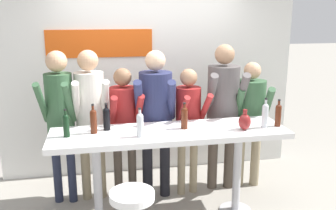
{
  "coord_description": "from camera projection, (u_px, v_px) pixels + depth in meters",
  "views": [
    {
      "loc": [
        -0.73,
        -3.65,
        2.25
      ],
      "look_at": [
        0.0,
        0.1,
        1.27
      ],
      "focal_mm": 40.0,
      "sensor_mm": 36.0,
      "label": 1
    }
  ],
  "objects": [
    {
      "name": "person_right",
      "position": [
        223.0,
        102.0,
        4.6
      ],
      "size": [
        0.51,
        0.62,
        1.85
      ],
      "rotation": [
        0.0,
        0.0,
        -0.11
      ],
      "color": "#473D33",
      "rests_on": "ground_plane"
    },
    {
      "name": "person_center",
      "position": [
        156.0,
        109.0,
        4.4
      ],
      "size": [
        0.53,
        0.64,
        1.8
      ],
      "rotation": [
        0.0,
        0.0,
        -0.19
      ],
      "color": "black",
      "rests_on": "ground_plane"
    },
    {
      "name": "decorative_vase",
      "position": [
        245.0,
        122.0,
        3.92
      ],
      "size": [
        0.13,
        0.13,
        0.22
      ],
      "color": "maroon",
      "rests_on": "tasting_table"
    },
    {
      "name": "back_wall",
      "position": [
        149.0,
        77.0,
        5.18
      ],
      "size": [
        4.08,
        0.12,
        2.68
      ],
      "color": "silver",
      "rests_on": "ground_plane"
    },
    {
      "name": "wine_bottle_4",
      "position": [
        265.0,
        114.0,
        3.97
      ],
      "size": [
        0.07,
        0.07,
        0.33
      ],
      "color": "#B7BCC1",
      "rests_on": "tasting_table"
    },
    {
      "name": "wine_bottle_3",
      "position": [
        184.0,
        117.0,
        3.94
      ],
      "size": [
        0.07,
        0.07,
        0.29
      ],
      "color": "#4C1E0F",
      "rests_on": "tasting_table"
    },
    {
      "name": "tasting_table",
      "position": [
        170.0,
        143.0,
        3.95
      ],
      "size": [
        2.48,
        0.67,
        1.02
      ],
      "color": "white",
      "rests_on": "ground_plane"
    },
    {
      "name": "wine_bottle_5",
      "position": [
        278.0,
        114.0,
        4.03
      ],
      "size": [
        0.07,
        0.07,
        0.3
      ],
      "color": "#4C1E0F",
      "rests_on": "tasting_table"
    },
    {
      "name": "wine_bottle_6",
      "position": [
        66.0,
        124.0,
        3.69
      ],
      "size": [
        0.06,
        0.06,
        0.29
      ],
      "color": "black",
      "rests_on": "tasting_table"
    },
    {
      "name": "wine_bottle_1",
      "position": [
        93.0,
        120.0,
        3.8
      ],
      "size": [
        0.07,
        0.07,
        0.31
      ],
      "color": "#4C1E0F",
      "rests_on": "tasting_table"
    },
    {
      "name": "person_center_left",
      "position": [
        124.0,
        119.0,
        4.4
      ],
      "size": [
        0.41,
        0.52,
        1.6
      ],
      "rotation": [
        0.0,
        0.0,
        0.11
      ],
      "color": "#473D33",
      "rests_on": "ground_plane"
    },
    {
      "name": "person_far_left",
      "position": [
        60.0,
        109.0,
        4.24
      ],
      "size": [
        0.42,
        0.56,
        1.82
      ],
      "rotation": [
        0.0,
        0.0,
        -0.14
      ],
      "color": "#23283D",
      "rests_on": "ground_plane"
    },
    {
      "name": "wine_bottle_0",
      "position": [
        107.0,
        118.0,
        3.9
      ],
      "size": [
        0.07,
        0.07,
        0.29
      ],
      "color": "black",
      "rests_on": "tasting_table"
    },
    {
      "name": "person_center_right",
      "position": [
        188.0,
        118.0,
        4.49
      ],
      "size": [
        0.41,
        0.52,
        1.58
      ],
      "rotation": [
        0.0,
        0.0,
        0.17
      ],
      "color": "gray",
      "rests_on": "ground_plane"
    },
    {
      "name": "person_left",
      "position": [
        90.0,
        108.0,
        4.33
      ],
      "size": [
        0.42,
        0.56,
        1.81
      ],
      "rotation": [
        0.0,
        0.0,
        0.07
      ],
      "color": "gray",
      "rests_on": "ground_plane"
    },
    {
      "name": "person_far_right",
      "position": [
        250.0,
        111.0,
        4.71
      ],
      "size": [
        0.5,
        0.59,
        1.63
      ],
      "rotation": [
        0.0,
        0.0,
        -0.19
      ],
      "color": "gray",
      "rests_on": "ground_plane"
    },
    {
      "name": "wine_bottle_2",
      "position": [
        140.0,
        124.0,
        3.69
      ],
      "size": [
        0.07,
        0.07,
        0.3
      ],
      "color": "#B7BCC1",
      "rests_on": "tasting_table"
    }
  ]
}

